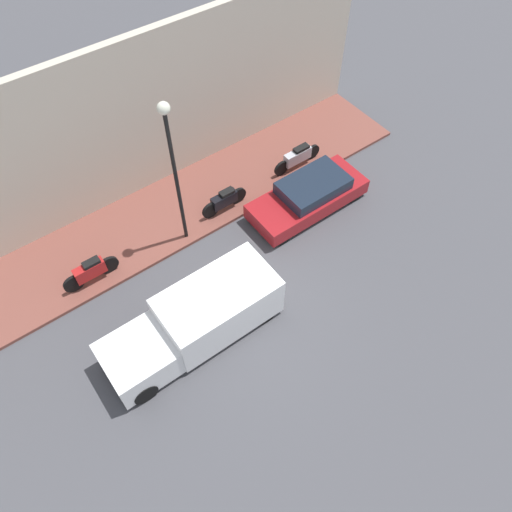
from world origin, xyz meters
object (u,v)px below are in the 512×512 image
at_px(delivery_van, 195,321).
at_px(motorcycle_black, 224,200).
at_px(scooter_silver, 298,157).
at_px(parked_car, 309,195).
at_px(motorcycle_red, 91,271).
at_px(streetlamp, 172,156).

height_order(delivery_van, motorcycle_black, delivery_van).
xyz_separation_m(scooter_silver, motorcycle_black, (-0.18, 3.42, -0.02)).
bearing_deg(parked_car, scooter_silver, -28.07).
xyz_separation_m(scooter_silver, motorcycle_red, (-0.20, 8.46, 0.02)).
bearing_deg(motorcycle_red, parked_car, -101.69).
xyz_separation_m(delivery_van, motorcycle_red, (3.54, 1.62, -0.26)).
height_order(parked_car, scooter_silver, parked_car).
distance_m(scooter_silver, motorcycle_black, 3.42).
relative_size(scooter_silver, streetlamp, 0.39).
relative_size(parked_car, streetlamp, 0.79).
xyz_separation_m(motorcycle_black, streetlamp, (-0.22, 1.74, 3.13)).
height_order(parked_car, streetlamp, streetlamp).
height_order(parked_car, motorcycle_red, parked_car).
bearing_deg(scooter_silver, streetlamp, 94.44).
bearing_deg(scooter_silver, motorcycle_red, 91.36).
bearing_deg(streetlamp, motorcycle_red, 86.53).
relative_size(parked_car, motorcycle_black, 2.39).
bearing_deg(scooter_silver, motorcycle_black, 92.99).
bearing_deg(motorcycle_red, delivery_van, -155.46).
xyz_separation_m(parked_car, scooter_silver, (1.76, -0.94, -0.01)).
bearing_deg(streetlamp, delivery_van, 153.20).
height_order(parked_car, delivery_van, delivery_van).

